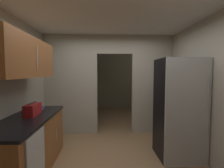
# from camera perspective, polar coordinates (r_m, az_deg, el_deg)

# --- Properties ---
(ground) EXTENTS (20.00, 20.00, 0.00)m
(ground) POSITION_cam_1_polar(r_m,az_deg,el_deg) (3.29, 0.00, -25.64)
(ground) COLOR #93704C
(kitchen_overhead_slab) EXTENTS (3.78, 7.27, 0.06)m
(kitchen_overhead_slab) POSITION_cam_1_polar(r_m,az_deg,el_deg) (3.50, -0.40, 20.63)
(kitchen_overhead_slab) COLOR silver
(kitchen_partition) EXTENTS (3.38, 0.12, 2.60)m
(kitchen_partition) POSITION_cam_1_polar(r_m,az_deg,el_deg) (4.51, -1.50, 0.69)
(kitchen_partition) COLOR #ADA899
(kitchen_partition) RESTS_ON ground
(adjoining_room_shell) EXTENTS (3.38, 3.38, 2.60)m
(adjoining_room_shell) POSITION_cam_1_polar(r_m,az_deg,el_deg) (6.73, -1.52, 1.15)
(adjoining_room_shell) COLOR gray
(adjoining_room_shell) RESTS_ON ground
(refrigerator) EXTENTS (0.78, 0.74, 1.88)m
(refrigerator) POSITION_cam_1_polar(r_m,az_deg,el_deg) (3.49, 21.53, -7.68)
(refrigerator) COLOR black
(refrigerator) RESTS_ON ground
(lower_cabinet_run) EXTENTS (0.68, 1.87, 0.91)m
(lower_cabinet_run) POSITION_cam_1_polar(r_m,az_deg,el_deg) (3.18, -26.31, -18.03)
(lower_cabinet_run) COLOR brown
(lower_cabinet_run) RESTS_ON ground
(dishwasher) EXTENTS (0.02, 0.56, 0.85)m
(dishwasher) POSITION_cam_1_polar(r_m,az_deg,el_deg) (2.64, -24.09, -23.49)
(dishwasher) COLOR #B7BABC
(dishwasher) RESTS_ON ground
(upper_cabinet_counterside) EXTENTS (0.36, 1.68, 0.61)m
(upper_cabinet_counterside) POSITION_cam_1_polar(r_m,az_deg,el_deg) (2.97, -27.13, 7.88)
(upper_cabinet_counterside) COLOR brown
(boombox) EXTENTS (0.18, 0.38, 0.22)m
(boombox) POSITION_cam_1_polar(r_m,az_deg,el_deg) (3.13, -25.18, -7.81)
(boombox) COLOR maroon
(boombox) RESTS_ON lower_cabinet_run
(book_stack) EXTENTS (0.14, 0.16, 0.06)m
(book_stack) POSITION_cam_1_polar(r_m,az_deg,el_deg) (3.53, -23.00, -7.57)
(book_stack) COLOR gold
(book_stack) RESTS_ON lower_cabinet_run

